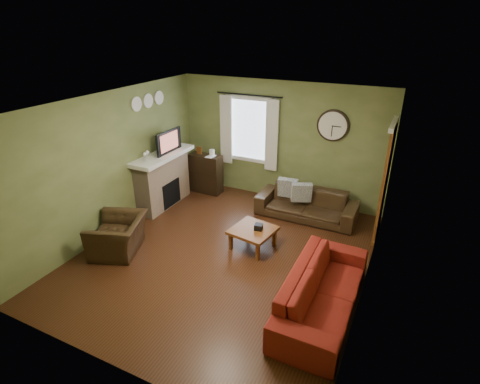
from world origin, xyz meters
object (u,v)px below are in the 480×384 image
at_px(sofa_brown, 306,204).
at_px(armchair, 118,235).
at_px(coffee_table, 253,238).
at_px(bookshelf, 206,173).
at_px(sofa_red, 323,291).

relative_size(sofa_brown, armchair, 2.11).
height_order(armchair, coffee_table, armchair).
bearing_deg(bookshelf, armchair, -91.84).
distance_m(sofa_brown, armchair, 3.68).
height_order(sofa_brown, sofa_red, sofa_red).
bearing_deg(sofa_brown, sofa_red, -68.82).
bearing_deg(armchair, sofa_red, 70.17).
height_order(sofa_red, armchair, sofa_red).
bearing_deg(sofa_red, sofa_brown, 21.18).
distance_m(bookshelf, armchair, 2.84).
relative_size(sofa_brown, sofa_red, 0.90).
distance_m(sofa_red, armchair, 3.57).
bearing_deg(armchair, coffee_table, 97.10).
bearing_deg(coffee_table, armchair, -151.70).
xyz_separation_m(sofa_brown, sofa_red, (0.99, -2.54, 0.03)).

